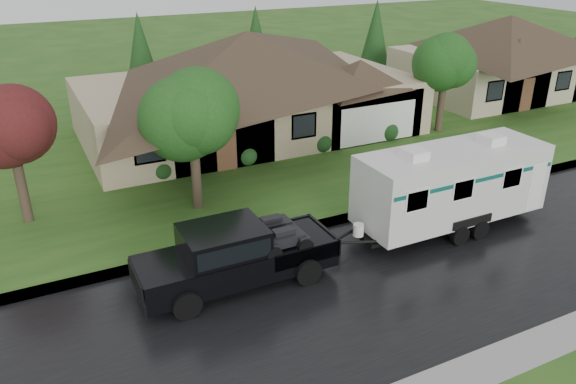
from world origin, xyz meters
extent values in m
plane|color=#265019|center=(0.00, 0.00, 0.00)|extent=(140.00, 140.00, 0.00)
cube|color=black|center=(0.00, -2.00, 0.01)|extent=(140.00, 8.00, 0.01)
cube|color=gray|center=(0.00, 2.25, 0.07)|extent=(140.00, 0.50, 0.15)
cube|color=#265019|center=(0.00, 15.00, 0.07)|extent=(140.00, 26.00, 0.15)
cube|color=tan|center=(2.00, 14.00, 1.65)|extent=(18.00, 10.00, 3.00)
pyramid|color=#33271C|center=(2.00, 14.00, 5.75)|extent=(19.44, 10.80, 2.60)
cube|color=tan|center=(7.40, 11.00, 1.50)|extent=(5.76, 4.00, 2.70)
cube|color=tan|center=(22.00, 14.50, 1.65)|extent=(14.00, 9.00, 3.00)
pyramid|color=#33271C|center=(22.00, 14.50, 5.45)|extent=(15.12, 9.72, 2.30)
cube|color=tan|center=(26.20, 12.00, 1.50)|extent=(4.48, 4.00, 2.70)
cylinder|color=#382B1E|center=(-3.77, 5.71, 1.38)|extent=(0.39, 0.39, 2.45)
sphere|color=#23581C|center=(-3.77, 5.71, 4.06)|extent=(3.39, 3.39, 3.39)
cylinder|color=#382B1E|center=(-10.12, 7.51, 1.31)|extent=(0.38, 0.38, 2.32)
sphere|color=#541A1A|center=(-10.12, 7.51, 3.85)|extent=(3.21, 3.21, 3.21)
cylinder|color=#382B1E|center=(11.83, 9.27, 1.37)|extent=(0.39, 0.39, 2.43)
sphere|color=#22581C|center=(11.83, 9.27, 4.03)|extent=(3.36, 3.36, 3.36)
sphere|color=#143814|center=(-4.30, 9.30, 0.65)|extent=(1.00, 1.00, 1.00)
sphere|color=#143814|center=(-0.10, 9.30, 0.65)|extent=(1.00, 1.00, 1.00)
sphere|color=#143814|center=(4.10, 9.30, 0.65)|extent=(1.00, 1.00, 1.00)
sphere|color=#143814|center=(8.30, 9.30, 0.65)|extent=(1.00, 1.00, 1.00)
cube|color=black|center=(-4.32, -0.02, 0.83)|extent=(6.36, 2.12, 0.91)
cube|color=black|center=(-6.65, -0.02, 1.11)|extent=(1.70, 2.07, 0.37)
cube|color=black|center=(-4.74, -0.02, 1.64)|extent=(2.55, 1.99, 0.95)
cube|color=black|center=(-4.74, -0.02, 1.70)|extent=(2.33, 2.04, 0.58)
cube|color=black|center=(-2.30, -0.02, 1.04)|extent=(2.33, 2.01, 0.06)
cylinder|color=black|center=(-6.33, -1.05, 0.45)|extent=(0.89, 0.34, 0.89)
cylinder|color=black|center=(-6.33, 1.02, 0.45)|extent=(0.89, 0.34, 0.89)
cylinder|color=black|center=(-2.30, -1.05, 0.45)|extent=(0.89, 0.34, 0.89)
cylinder|color=black|center=(-2.30, 1.02, 0.45)|extent=(0.89, 0.34, 0.89)
cube|color=silver|center=(4.38, -0.02, 1.88)|extent=(7.42, 2.55, 2.60)
cube|color=black|center=(4.38, -0.02, 0.42)|extent=(7.85, 1.27, 0.15)
cube|color=#0B4E47|center=(4.38, -0.02, 2.45)|extent=(7.28, 2.57, 0.15)
cube|color=white|center=(2.48, -0.02, 3.35)|extent=(0.74, 0.85, 0.34)
cube|color=white|center=(6.08, -0.02, 3.35)|extent=(0.74, 0.85, 0.34)
cylinder|color=black|center=(3.91, -1.27, 0.37)|extent=(0.74, 0.25, 0.74)
cylinder|color=black|center=(3.91, 1.24, 0.37)|extent=(0.74, 0.25, 0.74)
cylinder|color=black|center=(4.86, -1.27, 0.37)|extent=(0.74, 0.25, 0.74)
cylinder|color=black|center=(4.86, 1.24, 0.37)|extent=(0.74, 0.25, 0.74)
camera|label=1|loc=(-9.74, -14.59, 10.25)|focal=35.00mm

